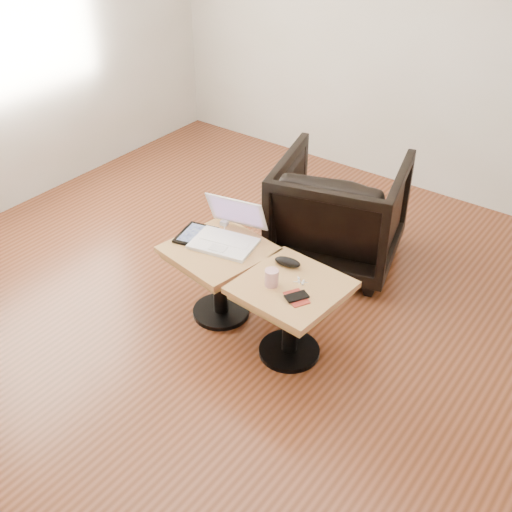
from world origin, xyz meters
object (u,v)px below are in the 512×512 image
Objects in this scene: laptop at (228,233)px; striped_cup at (272,278)px; side_table_left at (219,265)px; side_table_right at (291,303)px; armchair at (339,211)px.

striped_cup is (0.44, -0.19, -0.00)m from laptop.
laptop is 4.51× the size of striped_cup.
side_table_left is at bearing -97.25° from laptop.
side_table_left is 6.50× the size of striped_cup.
armchair is at bearing 110.32° from side_table_right.
laptop is 0.52× the size of armchair.
laptop is at bearing 169.86° from side_table_right.
striped_cup reaches higher than side_table_right.
striped_cup is (0.43, -0.10, 0.16)m from side_table_left.
side_table_left is at bearing 59.45° from armchair.
laptop is 0.86m from armchair.
armchair is (-0.19, 1.00, -0.15)m from striped_cup.
laptop is at bearing 57.34° from armchair.
armchair reaches higher than side_table_left.
side_table_left is 0.47m from striped_cup.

